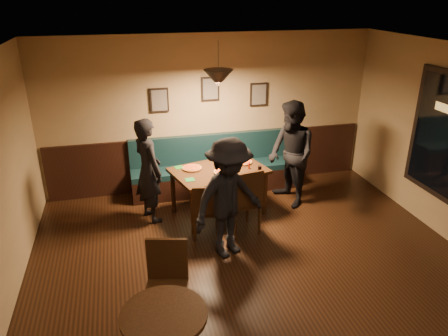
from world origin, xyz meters
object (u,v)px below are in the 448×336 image
Objects in this scene: booth_bench at (214,165)px; soda_glass at (260,170)px; tabasco_bottle at (249,165)px; chair_near_right at (242,200)px; diner_left at (148,171)px; cafe_chair_far at (166,290)px; chair_near_left at (206,209)px; diner_front at (229,199)px; diner_right at (291,155)px; dining_table at (219,191)px.

soda_glass is (0.47, -1.18, 0.35)m from booth_bench.
soda_glass is 1.08× the size of tabasco_bottle.
chair_near_right is at bearing -86.66° from booth_bench.
chair_near_right is 0.70m from tabasco_bottle.
diner_left is 1.67× the size of cafe_chair_far.
tabasco_bottle is (0.83, 0.53, 0.41)m from chair_near_left.
booth_bench reaches higher than soda_glass.
soda_glass is at bearing -126.39° from diner_left.
cafe_chair_far is (-1.64, -2.34, -0.34)m from tabasco_bottle.
diner_left is 1.59m from diner_front.
soda_glass is 0.25m from tabasco_bottle.
diner_front is 14.09× the size of tabasco_bottle.
booth_bench reaches higher than chair_near_left.
diner_left is (-1.23, -0.78, 0.35)m from booth_bench.
diner_left is at bearing -100.18° from diner_right.
diner_front reaches higher than diner_left.
booth_bench is 2.09m from diner_front.
diner_right reaches higher than chair_near_right.
booth_bench is 1.77× the size of diner_left.
diner_front is (-0.26, -2.04, 0.36)m from booth_bench.
dining_table is 0.81× the size of diner_right.
diner_left is 12.84× the size of soda_glass.
diner_right is at bearing 28.82° from soda_glass.
booth_bench is 1.46m from diner_right.
dining_table is 1.29m from diner_front.
booth_bench reaches higher than tabasco_bottle.
diner_front reaches higher than chair_near_right.
diner_right is 1.87m from diner_front.
chair_near_left is 6.62× the size of soda_glass.
chair_near_right is 1.32m from diner_right.
chair_near_right is at bearing -113.06° from cafe_chair_far.
chair_near_right is at bearing -141.90° from diner_left.
diner_left is 1.74m from soda_glass.
diner_right is 0.80m from tabasco_bottle.
diner_front reaches higher than chair_near_left.
chair_near_right is 0.62× the size of diner_front.
chair_near_right is 0.63× the size of diner_left.
chair_near_right is 1.05× the size of cafe_chair_far.
booth_bench is at bearing -80.90° from diner_left.
chair_near_left is at bearing -147.20° from tabasco_bottle.
cafe_chair_far is at bearing -125.00° from tabasco_bottle.
diner_front is at bearing -97.27° from booth_bench.
cafe_chair_far is (-2.42, -2.48, -0.40)m from diner_right.
diner_left is 1.60m from tabasco_bottle.
diner_front is at bearing -119.63° from tabasco_bottle.
diner_right is 0.78m from soda_glass.
tabasco_bottle reaches higher than chair_near_left.
cafe_chair_far is (-0.81, -1.80, 0.07)m from chair_near_left.
diner_left is at bearing 161.34° from dining_table.
dining_table is 0.72m from chair_near_left.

